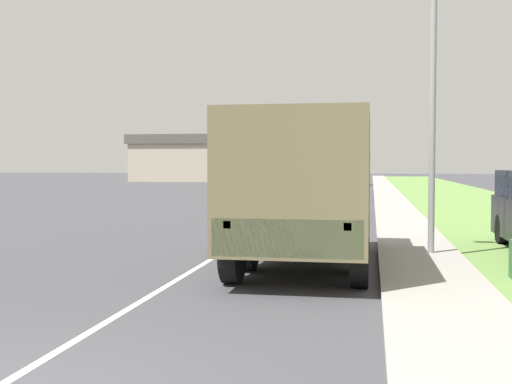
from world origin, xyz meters
TOP-DOWN VIEW (x-y plane):
  - ground_plane at (0.00, 40.00)m, footprint 180.00×180.00m
  - lane_centre_stripe at (0.00, 40.00)m, footprint 0.12×120.00m
  - sidewalk_right at (4.50, 40.00)m, footprint 1.80×120.00m
  - grass_strip_right at (8.90, 40.00)m, footprint 7.00×120.00m
  - military_truck at (2.15, 8.14)m, footprint 2.49×6.50m
  - car_nearest_ahead at (1.73, 19.17)m, footprint 1.85×4.01m
  - car_second_ahead at (1.84, 33.34)m, footprint 1.86×3.97m
  - car_third_ahead at (1.53, 42.16)m, footprint 1.93×4.01m
  - car_fourth_ahead at (2.17, 57.53)m, footprint 1.74×3.94m
  - lamp_post at (4.54, 9.94)m, footprint 1.69×0.24m
  - building_distant at (-15.97, 71.53)m, footprint 16.77×13.81m

SIDE VIEW (x-z plane):
  - ground_plane at x=0.00m, z-range 0.00..0.00m
  - lane_centre_stripe at x=0.00m, z-range 0.00..0.00m
  - grass_strip_right at x=8.90m, z-range 0.00..0.02m
  - sidewalk_right at x=4.50m, z-range 0.00..0.12m
  - car_second_ahead at x=1.84m, z-range -0.06..1.35m
  - car_fourth_ahead at x=2.17m, z-range -0.08..1.43m
  - car_nearest_ahead at x=1.73m, z-range -0.07..1.44m
  - car_third_ahead at x=1.53m, z-range -0.08..1.51m
  - military_truck at x=2.15m, z-range 0.16..3.17m
  - building_distant at x=-15.97m, z-range 0.03..5.44m
  - lamp_post at x=4.54m, z-range 0.79..7.68m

